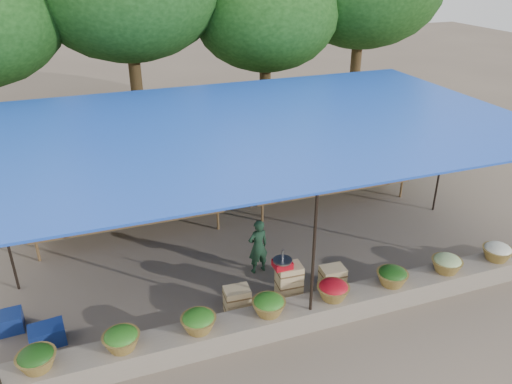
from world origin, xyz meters
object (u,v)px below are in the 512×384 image
object	(u,v)px
crate_counter	(287,287)
blue_crate_front	(47,335)
weighing_scale	(282,263)
vendor_seated	(258,246)
blue_crate_back	(6,323)

from	to	relation	value
crate_counter	blue_crate_front	distance (m)	4.18
weighing_scale	vendor_seated	world-z (taller)	vendor_seated
blue_crate_front	blue_crate_back	world-z (taller)	blue_crate_front
vendor_seated	crate_counter	bearing A→B (deg)	91.13
weighing_scale	crate_counter	bearing A→B (deg)	0.00
crate_counter	weighing_scale	xyz separation A→B (m)	(-0.11, 0.00, 0.55)
crate_counter	blue_crate_front	bearing A→B (deg)	175.67
vendor_seated	blue_crate_back	size ratio (longest dim) A/B	2.13
weighing_scale	blue_crate_front	size ratio (longest dim) A/B	0.66
blue_crate_back	blue_crate_front	bearing A→B (deg)	-43.23
crate_counter	vendor_seated	world-z (taller)	vendor_seated
blue_crate_back	vendor_seated	bearing A→B (deg)	-0.92
crate_counter	blue_crate_front	xyz separation A→B (m)	(-4.16, 0.32, -0.14)
crate_counter	weighing_scale	world-z (taller)	weighing_scale
vendor_seated	blue_crate_front	world-z (taller)	vendor_seated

